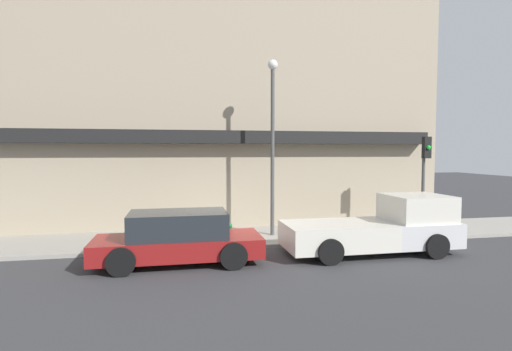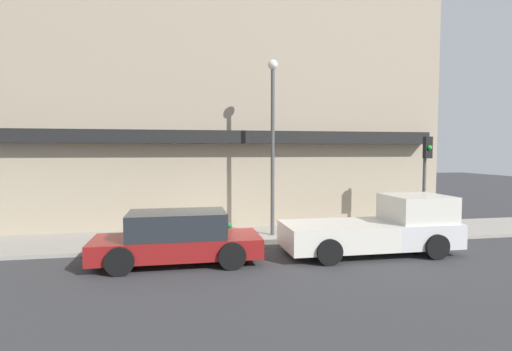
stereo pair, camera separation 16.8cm
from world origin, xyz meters
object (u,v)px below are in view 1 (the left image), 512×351
parked_car (178,238)px  street_lamp (273,128)px  traffic_light (425,167)px  pickup_truck (381,228)px  fire_hydrant (229,233)px

parked_car → street_lamp: size_ratio=0.74×
street_lamp → traffic_light: bearing=-7.5°
parked_car → traffic_light: (9.06, 1.98, 1.87)m
pickup_truck → street_lamp: (-2.83, 2.72, 3.22)m
traffic_light → street_lamp: bearing=172.5°
pickup_truck → parked_car: 6.23m
pickup_truck → fire_hydrant: bearing=157.6°
pickup_truck → parked_car: pickup_truck is taller
parked_car → traffic_light: 9.46m
parked_car → street_lamp: 5.45m
parked_car → traffic_light: bearing=13.5°
parked_car → traffic_light: traffic_light is taller
street_lamp → pickup_truck: bearing=-43.8°
fire_hydrant → parked_car: bearing=-134.0°
parked_car → street_lamp: street_lamp is taller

